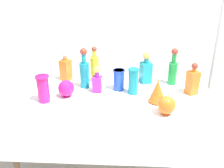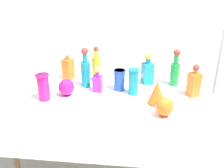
{
  "view_description": "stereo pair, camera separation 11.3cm",
  "coord_description": "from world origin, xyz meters",
  "px_view_note": "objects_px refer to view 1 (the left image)",
  "views": [
    {
      "loc": [
        0.1,
        -1.99,
        1.74
      ],
      "look_at": [
        0.0,
        0.0,
        0.86
      ],
      "focal_mm": 40.0,
      "sensor_mm": 36.0,
      "label": 1
    },
    {
      "loc": [
        0.22,
        -1.98,
        1.74
      ],
      "look_at": [
        0.0,
        0.0,
        0.86
      ],
      "focal_mm": 40.0,
      "sensor_mm": 36.0,
      "label": 2
    }
  ],
  "objects_px": {
    "tall_bottle_1": "(84,72)",
    "slender_vase_2": "(43,88)",
    "square_decanter_1": "(193,81)",
    "round_bowl_1": "(167,105)",
    "square_decanter_0": "(146,70)",
    "cardboard_box_behind_left": "(96,99)",
    "fluted_vase_0": "(158,91)",
    "tall_bottle_2": "(173,70)",
    "slender_vase_1": "(119,79)",
    "round_bowl_0": "(66,88)",
    "slender_vase_0": "(133,81)",
    "canopy_pole": "(216,51)",
    "square_decanter_3": "(66,69)",
    "square_decanter_2": "(97,81)",
    "tall_bottle_0": "(95,67)"
  },
  "relations": [
    {
      "from": "slender_vase_2",
      "to": "square_decanter_2",
      "type": "bearing_deg",
      "value": 27.01
    },
    {
      "from": "square_decanter_0",
      "to": "round_bowl_0",
      "type": "relative_size",
      "value": 2.07
    },
    {
      "from": "tall_bottle_0",
      "to": "fluted_vase_0",
      "type": "relative_size",
      "value": 1.78
    },
    {
      "from": "fluted_vase_0",
      "to": "square_decanter_1",
      "type": "bearing_deg",
      "value": 28.76
    },
    {
      "from": "square_decanter_3",
      "to": "slender_vase_0",
      "type": "distance_m",
      "value": 0.72
    },
    {
      "from": "fluted_vase_0",
      "to": "round_bowl_0",
      "type": "xyz_separation_m",
      "value": [
        -0.78,
        0.06,
        -0.03
      ]
    },
    {
      "from": "square_decanter_3",
      "to": "canopy_pole",
      "type": "height_order",
      "value": "canopy_pole"
    },
    {
      "from": "square_decanter_3",
      "to": "fluted_vase_0",
      "type": "height_order",
      "value": "square_decanter_3"
    },
    {
      "from": "tall_bottle_0",
      "to": "round_bowl_1",
      "type": "relative_size",
      "value": 2.38
    },
    {
      "from": "square_decanter_1",
      "to": "round_bowl_1",
      "type": "bearing_deg",
      "value": -126.69
    },
    {
      "from": "tall_bottle_0",
      "to": "slender_vase_1",
      "type": "bearing_deg",
      "value": -37.86
    },
    {
      "from": "square_decanter_2",
      "to": "fluted_vase_0",
      "type": "distance_m",
      "value": 0.55
    },
    {
      "from": "square_decanter_0",
      "to": "cardboard_box_behind_left",
      "type": "relative_size",
      "value": 0.55
    },
    {
      "from": "square_decanter_1",
      "to": "square_decanter_3",
      "type": "distance_m",
      "value": 1.21
    },
    {
      "from": "slender_vase_2",
      "to": "round_bowl_1",
      "type": "relative_size",
      "value": 1.55
    },
    {
      "from": "square_decanter_3",
      "to": "slender_vase_0",
      "type": "bearing_deg",
      "value": -22.59
    },
    {
      "from": "slender_vase_0",
      "to": "round_bowl_1",
      "type": "xyz_separation_m",
      "value": [
        0.24,
        -0.35,
        -0.05
      ]
    },
    {
      "from": "slender_vase_0",
      "to": "canopy_pole",
      "type": "xyz_separation_m",
      "value": [
        0.92,
        0.69,
        0.08
      ]
    },
    {
      "from": "slender_vase_0",
      "to": "tall_bottle_0",
      "type": "bearing_deg",
      "value": 144.47
    },
    {
      "from": "tall_bottle_2",
      "to": "cardboard_box_behind_left",
      "type": "distance_m",
      "value": 1.33
    },
    {
      "from": "slender_vase_2",
      "to": "round_bowl_0",
      "type": "relative_size",
      "value": 1.53
    },
    {
      "from": "tall_bottle_2",
      "to": "canopy_pole",
      "type": "bearing_deg",
      "value": 39.9
    },
    {
      "from": "round_bowl_1",
      "to": "tall_bottle_2",
      "type": "bearing_deg",
      "value": 76.56
    },
    {
      "from": "tall_bottle_0",
      "to": "square_decanter_0",
      "type": "xyz_separation_m",
      "value": [
        0.5,
        -0.01,
        -0.01
      ]
    },
    {
      "from": "square_decanter_0",
      "to": "canopy_pole",
      "type": "bearing_deg",
      "value": 28.47
    },
    {
      "from": "tall_bottle_1",
      "to": "slender_vase_2",
      "type": "bearing_deg",
      "value": -133.71
    },
    {
      "from": "tall_bottle_1",
      "to": "square_decanter_3",
      "type": "relative_size",
      "value": 1.3
    },
    {
      "from": "tall_bottle_1",
      "to": "slender_vase_0",
      "type": "relative_size",
      "value": 1.61
    },
    {
      "from": "fluted_vase_0",
      "to": "round_bowl_1",
      "type": "distance_m",
      "value": 0.2
    },
    {
      "from": "slender_vase_0",
      "to": "canopy_pole",
      "type": "distance_m",
      "value": 1.15
    },
    {
      "from": "tall_bottle_1",
      "to": "slender_vase_2",
      "type": "height_order",
      "value": "tall_bottle_1"
    },
    {
      "from": "square_decanter_2",
      "to": "cardboard_box_behind_left",
      "type": "distance_m",
      "value": 1.18
    },
    {
      "from": "tall_bottle_1",
      "to": "square_decanter_3",
      "type": "xyz_separation_m",
      "value": [
        -0.21,
        0.16,
        -0.03
      ]
    },
    {
      "from": "slender_vase_0",
      "to": "fluted_vase_0",
      "type": "xyz_separation_m",
      "value": [
        0.2,
        -0.15,
        -0.02
      ]
    },
    {
      "from": "slender_vase_0",
      "to": "tall_bottle_1",
      "type": "bearing_deg",
      "value": 165.16
    },
    {
      "from": "square_decanter_2",
      "to": "slender_vase_1",
      "type": "xyz_separation_m",
      "value": [
        0.19,
        0.05,
        0.0
      ]
    },
    {
      "from": "round_bowl_0",
      "to": "canopy_pole",
      "type": "bearing_deg",
      "value": 27.36
    },
    {
      "from": "square_decanter_1",
      "to": "tall_bottle_2",
      "type": "bearing_deg",
      "value": 122.97
    },
    {
      "from": "square_decanter_0",
      "to": "slender_vase_1",
      "type": "height_order",
      "value": "square_decanter_0"
    },
    {
      "from": "square_decanter_3",
      "to": "round_bowl_0",
      "type": "height_order",
      "value": "square_decanter_3"
    },
    {
      "from": "tall_bottle_1",
      "to": "square_decanter_3",
      "type": "bearing_deg",
      "value": 143.63
    },
    {
      "from": "fluted_vase_0",
      "to": "round_bowl_0",
      "type": "bearing_deg",
      "value": 175.29
    },
    {
      "from": "square_decanter_1",
      "to": "cardboard_box_behind_left",
      "type": "distance_m",
      "value": 1.53
    },
    {
      "from": "tall_bottle_1",
      "to": "round_bowl_0",
      "type": "xyz_separation_m",
      "value": [
        -0.13,
        -0.21,
        -0.08
      ]
    },
    {
      "from": "tall_bottle_0",
      "to": "slender_vase_0",
      "type": "xyz_separation_m",
      "value": [
        0.37,
        -0.26,
        -0.02
      ]
    },
    {
      "from": "square_decanter_1",
      "to": "round_bowl_1",
      "type": "relative_size",
      "value": 1.94
    },
    {
      "from": "tall_bottle_2",
      "to": "slender_vase_1",
      "type": "xyz_separation_m",
      "value": [
        -0.51,
        -0.16,
        -0.04
      ]
    },
    {
      "from": "tall_bottle_0",
      "to": "slender_vase_2",
      "type": "height_order",
      "value": "tall_bottle_0"
    },
    {
      "from": "square_decanter_2",
      "to": "slender_vase_2",
      "type": "height_order",
      "value": "square_decanter_2"
    },
    {
      "from": "tall_bottle_1",
      "to": "square_decanter_2",
      "type": "height_order",
      "value": "tall_bottle_1"
    }
  ]
}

